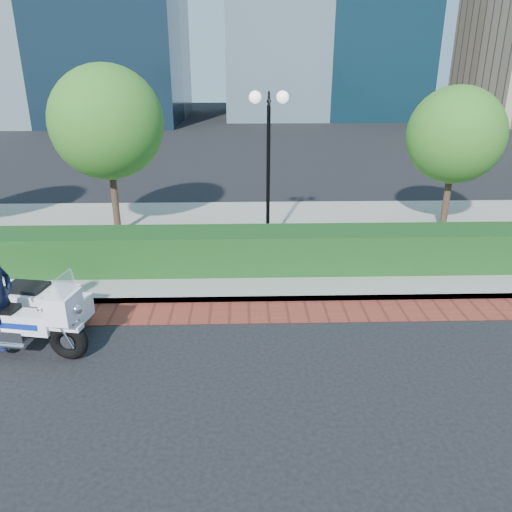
{
  "coord_description": "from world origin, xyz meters",
  "views": [
    {
      "loc": [
        0.3,
        -8.06,
        5.05
      ],
      "look_at": [
        0.59,
        2.29,
        1.0
      ],
      "focal_mm": 35.0,
      "sensor_mm": 36.0,
      "label": 1
    }
  ],
  "objects_px": {
    "tree_c": "(456,135)",
    "tree_b": "(107,123)",
    "police_motorcycle": "(21,307)",
    "lamppost": "(268,146)"
  },
  "relations": [
    {
      "from": "lamppost",
      "to": "tree_c",
      "type": "relative_size",
      "value": 0.98
    },
    {
      "from": "tree_b",
      "to": "lamppost",
      "type": "bearing_deg",
      "value": -16.11
    },
    {
      "from": "tree_b",
      "to": "police_motorcycle",
      "type": "xyz_separation_m",
      "value": [
        -0.38,
        -6.1,
        -2.67
      ]
    },
    {
      "from": "tree_b",
      "to": "police_motorcycle",
      "type": "relative_size",
      "value": 1.79
    },
    {
      "from": "tree_c",
      "to": "tree_b",
      "type": "bearing_deg",
      "value": 180.0
    },
    {
      "from": "lamppost",
      "to": "tree_b",
      "type": "bearing_deg",
      "value": 163.89
    },
    {
      "from": "tree_c",
      "to": "police_motorcycle",
      "type": "distance_m",
      "value": 12.25
    },
    {
      "from": "police_motorcycle",
      "to": "lamppost",
      "type": "bearing_deg",
      "value": 54.89
    },
    {
      "from": "tree_b",
      "to": "tree_c",
      "type": "distance_m",
      "value": 10.01
    },
    {
      "from": "tree_c",
      "to": "police_motorcycle",
      "type": "relative_size",
      "value": 1.57
    }
  ]
}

